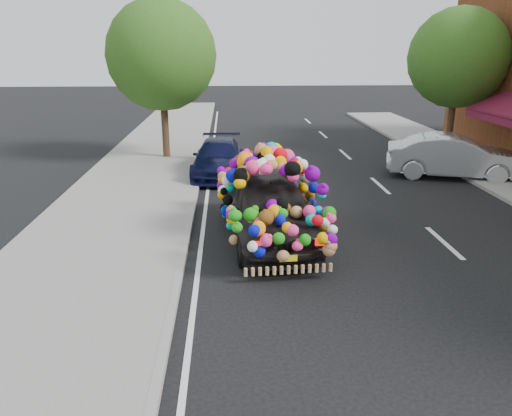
{
  "coord_description": "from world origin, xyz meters",
  "views": [
    {
      "loc": [
        -1.37,
        -10.44,
        4.29
      ],
      "look_at": [
        -0.76,
        -0.02,
        0.93
      ],
      "focal_mm": 35.0,
      "sensor_mm": 36.0,
      "label": 1
    }
  ],
  "objects": [
    {
      "name": "kerb",
      "position": [
        -2.35,
        0.0,
        0.07
      ],
      "size": [
        0.15,
        60.0,
        0.13
      ],
      "primitive_type": "cube",
      "color": "gray",
      "rests_on": "ground"
    },
    {
      "name": "sidewalk",
      "position": [
        -4.3,
        0.0,
        0.06
      ],
      "size": [
        4.0,
        60.0,
        0.12
      ],
      "primitive_type": "cube",
      "color": "gray",
      "rests_on": "ground"
    },
    {
      "name": "tree_far_b",
      "position": [
        8.0,
        10.0,
        3.89
      ],
      "size": [
        4.0,
        4.0,
        5.9
      ],
      "color": "#332114",
      "rests_on": "ground"
    },
    {
      "name": "tree_near_sidewalk",
      "position": [
        -3.8,
        9.5,
        4.02
      ],
      "size": [
        4.2,
        4.2,
        6.13
      ],
      "color": "#332114",
      "rests_on": "ground"
    },
    {
      "name": "lane_markings",
      "position": [
        3.6,
        0.0,
        0.01
      ],
      "size": [
        6.0,
        50.0,
        0.01
      ],
      "primitive_type": null,
      "color": "silver",
      "rests_on": "ground"
    },
    {
      "name": "ground",
      "position": [
        0.0,
        0.0,
        0.0
      ],
      "size": [
        100.0,
        100.0,
        0.0
      ],
      "primitive_type": "plane",
      "color": "black",
      "rests_on": "ground"
    },
    {
      "name": "navy_sedan",
      "position": [
        -1.68,
        6.76,
        0.6
      ],
      "size": [
        1.91,
        4.25,
        1.21
      ],
      "primitive_type": "imported",
      "rotation": [
        0.0,
        0.0,
        -0.05
      ],
      "color": "black",
      "rests_on": "ground"
    },
    {
      "name": "plush_art_car",
      "position": [
        -0.42,
        0.52,
        1.13
      ],
      "size": [
        2.55,
        4.91,
        2.2
      ],
      "rotation": [
        0.0,
        0.0,
        0.08
      ],
      "color": "black",
      "rests_on": "ground"
    },
    {
      "name": "silver_hatchback",
      "position": [
        6.4,
        5.91,
        0.74
      ],
      "size": [
        4.74,
        2.81,
        1.48
      ],
      "primitive_type": "imported",
      "rotation": [
        0.0,
        0.0,
        1.27
      ],
      "color": "#B1B5B9",
      "rests_on": "ground"
    }
  ]
}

